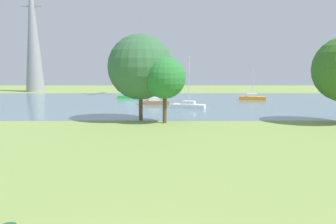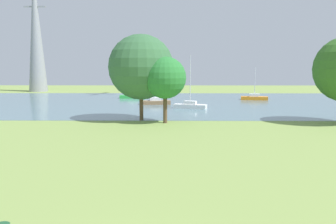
% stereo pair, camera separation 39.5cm
% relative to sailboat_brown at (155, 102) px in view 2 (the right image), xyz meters
% --- Properties ---
extents(ground_plane, '(160.00, 160.00, 0.00)m').
position_rel_sailboat_brown_xyz_m(ground_plane, '(0.97, -24.98, -0.47)').
color(ground_plane, '#7F994C').
extents(water_surface, '(140.00, 40.00, 0.02)m').
position_rel_sailboat_brown_xyz_m(water_surface, '(0.97, 3.02, -0.46)').
color(water_surface, slate).
rests_on(water_surface, ground).
extents(sailboat_brown, '(4.94, 2.06, 7.74)m').
position_rel_sailboat_brown_xyz_m(sailboat_brown, '(0.00, 0.00, 0.00)').
color(sailboat_brown, brown).
rests_on(sailboat_brown, water_surface).
extents(sailboat_white, '(5.03, 2.81, 7.71)m').
position_rel_sailboat_brown_xyz_m(sailboat_white, '(5.33, -5.35, -0.00)').
color(sailboat_white, white).
rests_on(sailboat_white, water_surface).
extents(sailboat_orange, '(5.01, 2.49, 5.89)m').
position_rel_sailboat_brown_xyz_m(sailboat_orange, '(17.77, 7.78, -0.02)').
color(sailboat_orange, orange).
rests_on(sailboat_orange, water_surface).
extents(sailboat_green, '(4.86, 1.71, 5.83)m').
position_rel_sailboat_brown_xyz_m(sailboat_green, '(-4.93, 10.66, -0.02)').
color(sailboat_green, green).
rests_on(sailboat_green, water_surface).
extents(tree_mid_shore, '(7.38, 7.38, 9.78)m').
position_rel_sailboat_brown_xyz_m(tree_mid_shore, '(-0.83, -16.57, 5.61)').
color(tree_mid_shore, brown).
rests_on(tree_mid_shore, ground).
extents(tree_west_near, '(4.57, 4.57, 7.23)m').
position_rel_sailboat_brown_xyz_m(tree_west_near, '(1.94, -18.48, 4.45)').
color(tree_west_near, brown).
rests_on(tree_west_near, ground).
extents(electricity_pylon, '(6.40, 4.40, 28.82)m').
position_rel_sailboat_brown_xyz_m(electricity_pylon, '(-29.79, 28.59, 13.95)').
color(electricity_pylon, gray).
rests_on(electricity_pylon, ground).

